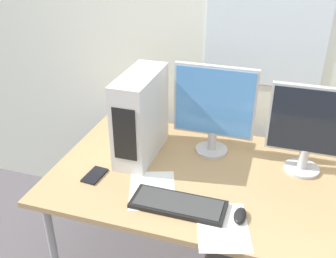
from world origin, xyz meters
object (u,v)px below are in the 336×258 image
object	(u,v)px
keyboard	(178,204)
cell_phone	(95,175)
pc_tower	(141,116)
monitor_main	(214,107)
mouse	(240,216)
monitor_right_near	(310,127)

from	to	relation	value
keyboard	cell_phone	xyz separation A→B (m)	(-0.46, 0.10, -0.01)
pc_tower	monitor_main	size ratio (longest dim) A/B	0.93
cell_phone	monitor_main	bearing A→B (deg)	43.65
keyboard	mouse	size ratio (longest dim) A/B	3.94
monitor_main	mouse	world-z (taller)	monitor_main
keyboard	mouse	world-z (taller)	mouse
monitor_main	monitor_right_near	world-z (taller)	monitor_main
monitor_main	keyboard	bearing A→B (deg)	-94.73
pc_tower	monitor_right_near	size ratio (longest dim) A/B	1.00
pc_tower	monitor_main	world-z (taller)	monitor_main
monitor_main	monitor_right_near	size ratio (longest dim) A/B	1.07
keyboard	pc_tower	bearing A→B (deg)	130.41
monitor_right_near	mouse	distance (m)	0.56
pc_tower	keyboard	size ratio (longest dim) A/B	1.08
pc_tower	cell_phone	distance (m)	0.38
keyboard	mouse	bearing A→B (deg)	0.86
mouse	cell_phone	distance (m)	0.73
pc_tower	mouse	distance (m)	0.72
pc_tower	cell_phone	world-z (taller)	pc_tower
pc_tower	cell_phone	bearing A→B (deg)	-118.10
cell_phone	keyboard	bearing A→B (deg)	-7.15
monitor_main	mouse	bearing A→B (deg)	-65.11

